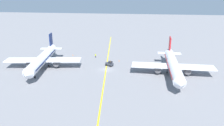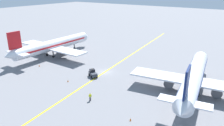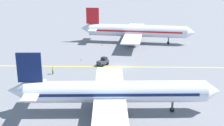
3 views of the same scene
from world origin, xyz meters
The scene contains 9 objects.
ground_plane centered at (0.00, 0.00, 0.00)m, with size 400.00×400.00×0.00m, color slate.
apron_yellow_centreline centered at (0.00, 0.00, 0.00)m, with size 0.40×120.00×0.01m, color yellow.
airplane_at_gate centered at (-23.62, 2.26, 3.71)m, with size 28.05×35.43×10.60m.
airplane_adjacent_stand centered at (23.66, 1.42, 3.71)m, with size 28.46×35.49×10.60m.
baggage_tug_dark centered at (-0.70, -4.31, 0.90)m, with size 3.34×2.86×2.11m.
ground_crew_worker centered at (7.01, -14.57, 0.91)m, with size 0.47×0.40×1.68m.
traffic_cone_near_nose centered at (-3.77, -10.50, 0.28)m, with size 0.32×0.32×0.55m, color orange.
traffic_cone_mid_apron centered at (17.71, -16.09, 0.28)m, with size 0.32×0.32×0.55m, color orange.
traffic_cone_by_wingtip centered at (-18.94, -7.47, 0.28)m, with size 0.32×0.32×0.55m, color orange.
Camera 2 is at (34.09, -45.52, 23.03)m, focal length 35.00 mm.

